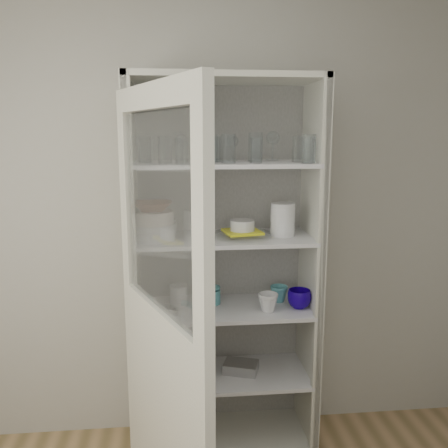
% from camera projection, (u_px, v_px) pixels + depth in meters
% --- Properties ---
extents(wall_back, '(3.60, 0.02, 2.60)m').
position_uv_depth(wall_back, '(186.00, 222.00, 2.76)').
color(wall_back, '#B9B7AD').
rests_on(wall_back, ground).
extents(pantry_cabinet, '(1.00, 0.45, 2.10)m').
position_uv_depth(pantry_cabinet, '(223.00, 289.00, 2.69)').
color(pantry_cabinet, beige).
rests_on(pantry_cabinet, floor).
extents(cupboard_door, '(0.38, 0.85, 2.00)m').
position_uv_depth(cupboard_door, '(162.00, 361.00, 1.98)').
color(cupboard_door, beige).
rests_on(cupboard_door, floor).
extents(tumbler_0, '(0.07, 0.07, 0.14)m').
position_uv_depth(tumbler_0, '(165.00, 150.00, 2.32)').
color(tumbler_0, silver).
rests_on(tumbler_0, shelf_glass).
extents(tumbler_1, '(0.10, 0.10, 0.15)m').
position_uv_depth(tumbler_1, '(202.00, 148.00, 2.31)').
color(tumbler_1, silver).
rests_on(tumbler_1, shelf_glass).
extents(tumbler_2, '(0.08, 0.08, 0.13)m').
position_uv_depth(tumbler_2, '(182.00, 151.00, 2.30)').
color(tumbler_2, silver).
rests_on(tumbler_2, shelf_glass).
extents(tumbler_3, '(0.07, 0.07, 0.12)m').
position_uv_depth(tumbler_3, '(199.00, 151.00, 2.35)').
color(tumbler_3, silver).
rests_on(tumbler_3, shelf_glass).
extents(tumbler_4, '(0.10, 0.10, 0.15)m').
position_uv_depth(tumbler_4, '(228.00, 149.00, 2.37)').
color(tumbler_4, silver).
rests_on(tumbler_4, shelf_glass).
extents(tumbler_5, '(0.09, 0.09, 0.13)m').
position_uv_depth(tumbler_5, '(309.00, 150.00, 2.37)').
color(tumbler_5, silver).
rests_on(tumbler_5, shelf_glass).
extents(tumbler_6, '(0.09, 0.09, 0.14)m').
position_uv_depth(tumbler_6, '(309.00, 149.00, 2.37)').
color(tumbler_6, silver).
rests_on(tumbler_6, shelf_glass).
extents(tumbler_7, '(0.08, 0.08, 0.13)m').
position_uv_depth(tumbler_7, '(145.00, 150.00, 2.41)').
color(tumbler_7, silver).
rests_on(tumbler_7, shelf_glass).
extents(tumbler_8, '(0.08, 0.08, 0.13)m').
position_uv_depth(tumbler_8, '(204.00, 149.00, 2.49)').
color(tumbler_8, silver).
rests_on(tumbler_8, shelf_glass).
extents(tumbler_9, '(0.08, 0.08, 0.14)m').
position_uv_depth(tumbler_9, '(211.00, 148.00, 2.49)').
color(tumbler_9, silver).
rests_on(tumbler_9, shelf_glass).
extents(tumbler_10, '(0.08, 0.08, 0.13)m').
position_uv_depth(tumbler_10, '(215.00, 149.00, 2.48)').
color(tumbler_10, silver).
rests_on(tumbler_10, shelf_glass).
extents(tumbler_11, '(0.10, 0.10, 0.15)m').
position_uv_depth(tumbler_11, '(255.00, 147.00, 2.52)').
color(tumbler_11, silver).
rests_on(tumbler_11, shelf_glass).
extents(goblet_0, '(0.07, 0.07, 0.16)m').
position_uv_depth(goblet_0, '(182.00, 146.00, 2.55)').
color(goblet_0, silver).
rests_on(goblet_0, shelf_glass).
extents(goblet_1, '(0.07, 0.07, 0.17)m').
position_uv_depth(goblet_1, '(197.00, 146.00, 2.55)').
color(goblet_1, silver).
rests_on(goblet_1, shelf_glass).
extents(goblet_2, '(0.07, 0.07, 0.15)m').
position_uv_depth(goblet_2, '(232.00, 147.00, 2.57)').
color(goblet_2, silver).
rests_on(goblet_2, shelf_glass).
extents(goblet_3, '(0.08, 0.08, 0.18)m').
position_uv_depth(goblet_3, '(273.00, 144.00, 2.61)').
color(goblet_3, silver).
rests_on(goblet_3, shelf_glass).
extents(plate_stack_front, '(0.23, 0.23, 0.08)m').
position_uv_depth(plate_stack_front, '(153.00, 232.00, 2.48)').
color(plate_stack_front, silver).
rests_on(plate_stack_front, shelf_plates).
extents(plate_stack_back, '(0.19, 0.19, 0.08)m').
position_uv_depth(plate_stack_back, '(159.00, 226.00, 2.62)').
color(plate_stack_back, silver).
rests_on(plate_stack_back, shelf_plates).
extents(cream_bowl, '(0.25, 0.25, 0.07)m').
position_uv_depth(cream_bowl, '(153.00, 217.00, 2.47)').
color(cream_bowl, beige).
rests_on(cream_bowl, plate_stack_front).
extents(terracotta_bowl, '(0.20, 0.20, 0.05)m').
position_uv_depth(terracotta_bowl, '(153.00, 206.00, 2.46)').
color(terracotta_bowl, brown).
rests_on(terracotta_bowl, cream_bowl).
extents(glass_platter, '(0.39, 0.39, 0.02)m').
position_uv_depth(glass_platter, '(242.00, 235.00, 2.56)').
color(glass_platter, silver).
rests_on(glass_platter, shelf_plates).
extents(yellow_trivet, '(0.22, 0.22, 0.01)m').
position_uv_depth(yellow_trivet, '(242.00, 232.00, 2.56)').
color(yellow_trivet, yellow).
rests_on(yellow_trivet, glass_platter).
extents(white_ramekin, '(0.17, 0.17, 0.06)m').
position_uv_depth(white_ramekin, '(242.00, 225.00, 2.55)').
color(white_ramekin, silver).
rests_on(white_ramekin, yellow_trivet).
extents(grey_bowl_stack, '(0.13, 0.13, 0.18)m').
position_uv_depth(grey_bowl_stack, '(283.00, 219.00, 2.56)').
color(grey_bowl_stack, silver).
rests_on(grey_bowl_stack, shelf_plates).
extents(mug_blue, '(0.17, 0.17, 0.10)m').
position_uv_depth(mug_blue, '(299.00, 299.00, 2.61)').
color(mug_blue, '#0E0673').
rests_on(mug_blue, shelf_mugs).
extents(mug_teal, '(0.13, 0.13, 0.09)m').
position_uv_depth(mug_teal, '(279.00, 294.00, 2.71)').
color(mug_teal, '#1D707D').
rests_on(mug_teal, shelf_mugs).
extents(mug_white, '(0.12, 0.12, 0.10)m').
position_uv_depth(mug_white, '(268.00, 303.00, 2.56)').
color(mug_white, silver).
rests_on(mug_white, shelf_mugs).
extents(teal_jar, '(0.08, 0.08, 0.10)m').
position_uv_depth(teal_jar, '(213.00, 296.00, 2.67)').
color(teal_jar, '#1D707D').
rests_on(teal_jar, shelf_mugs).
extents(measuring_cups, '(0.11, 0.11, 0.04)m').
position_uv_depth(measuring_cups, '(164.00, 311.00, 2.51)').
color(measuring_cups, '#ACACAC').
rests_on(measuring_cups, shelf_mugs).
extents(white_canister, '(0.10, 0.10, 0.12)m').
position_uv_depth(white_canister, '(179.00, 296.00, 2.64)').
color(white_canister, silver).
rests_on(white_canister, shelf_mugs).
extents(cream_dish, '(0.26, 0.26, 0.08)m').
position_uv_depth(cream_dish, '(191.00, 371.00, 2.66)').
color(cream_dish, beige).
rests_on(cream_dish, shelf_bot).
extents(tin_box, '(0.22, 0.19, 0.06)m').
position_uv_depth(tin_box, '(241.00, 367.00, 2.72)').
color(tin_box, '#9A9A9A').
rests_on(tin_box, shelf_bot).
extents(tumbler_12, '(0.07, 0.07, 0.13)m').
position_uv_depth(tumbler_12, '(298.00, 149.00, 2.49)').
color(tumbler_12, silver).
rests_on(tumbler_12, shelf_glass).
extents(tumbler_13, '(0.06, 0.06, 0.13)m').
position_uv_depth(tumbler_13, '(256.00, 151.00, 2.37)').
color(tumbler_13, silver).
rests_on(tumbler_13, shelf_glass).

